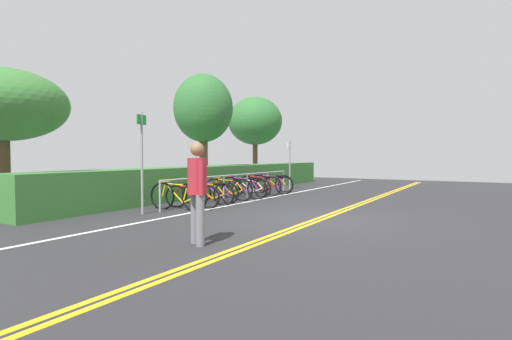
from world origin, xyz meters
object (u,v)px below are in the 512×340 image
at_px(bicycle_4, 228,189).
at_px(bicycle_5, 244,188).
at_px(bicycle_2, 208,193).
at_px(sign_post_near, 142,154).
at_px(bicycle_3, 216,192).
at_px(tree_mid, 203,109).
at_px(bicycle_9, 275,184).
at_px(tree_far_right, 255,121).
at_px(bike_rack, 236,181).
at_px(bicycle_0, 178,196).
at_px(bicycle_8, 271,184).
at_px(bicycle_6, 249,188).
at_px(tree_near_left, 2,105).
at_px(sign_post_far, 290,160).
at_px(pedestrian, 197,186).
at_px(bicycle_1, 192,196).
at_px(bicycle_7, 260,185).

xyz_separation_m(bicycle_4, bicycle_5, (0.68, -0.17, 0.01)).
height_order(bicycle_2, sign_post_near, sign_post_near).
xyz_separation_m(bicycle_3, tree_mid, (2.66, 2.56, 2.99)).
distance_m(bicycle_5, bicycle_9, 2.74).
height_order(bicycle_9, sign_post_near, sign_post_near).
distance_m(bicycle_9, tree_far_right, 5.86).
bearing_deg(bicycle_9, bicycle_2, -177.28).
height_order(bike_rack, bicycle_2, bike_rack).
bearing_deg(bicycle_2, tree_mid, 39.70).
bearing_deg(bicycle_0, tree_far_right, 19.44).
bearing_deg(bike_rack, tree_mid, 58.57).
height_order(bicycle_4, bicycle_8, bicycle_8).
bearing_deg(bicycle_3, bicycle_6, 1.32).
distance_m(bicycle_0, bicycle_3, 1.91).
xyz_separation_m(tree_near_left, tree_far_right, (12.58, 0.02, 0.51)).
xyz_separation_m(bicycle_5, sign_post_far, (4.02, 0.22, 0.89)).
bearing_deg(bicycle_4, pedestrian, -149.82).
height_order(bike_rack, sign_post_far, sign_post_far).
relative_size(bicycle_3, bicycle_4, 0.95).
height_order(bicycle_5, tree_near_left, tree_near_left).
distance_m(bicycle_2, pedestrian, 5.39).
distance_m(bicycle_1, sign_post_far, 6.82).
bearing_deg(bicycle_7, bicycle_6, 176.10).
xyz_separation_m(bicycle_3, bicycle_9, (4.11, 0.10, -0.00)).
bearing_deg(tree_far_right, bicycle_2, -158.06).
xyz_separation_m(bike_rack, tree_far_right, (6.94, 3.38, 2.62)).
height_order(bicycle_8, tree_far_right, tree_far_right).
relative_size(bike_rack, sign_post_far, 3.42).
distance_m(bicycle_7, sign_post_near, 5.80).
relative_size(tree_near_left, tree_mid, 0.78).
relative_size(sign_post_near, sign_post_far, 1.21).
bearing_deg(bicycle_1, sign_post_far, 2.05).
bearing_deg(tree_mid, bicycle_1, -145.63).
bearing_deg(bicycle_0, sign_post_far, 1.69).
bearing_deg(bicycle_5, pedestrian, -153.81).
bearing_deg(bicycle_6, bicycle_4, -178.20).
relative_size(bicycle_1, bicycle_5, 0.90).
bearing_deg(tree_far_right, bicycle_8, -143.04).
xyz_separation_m(bicycle_3, bicycle_6, (2.04, 0.05, -0.00)).
xyz_separation_m(bicycle_4, sign_post_far, (4.70, 0.05, 0.91)).
relative_size(bicycle_4, pedestrian, 1.04).
relative_size(bicycle_3, sign_post_near, 0.66).
xyz_separation_m(bicycle_0, bicycle_1, (0.55, -0.03, -0.05)).
bearing_deg(bicycle_4, tree_near_left, 147.77).
relative_size(bicycle_9, tree_mid, 0.35).
bearing_deg(bicycle_7, tree_mid, 91.43).
bearing_deg(bicycle_5, sign_post_near, 176.95).
height_order(bicycle_2, bicycle_7, bicycle_7).
distance_m(bicycle_1, tree_mid, 5.71).
bearing_deg(bicycle_9, bicycle_5, -174.43).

